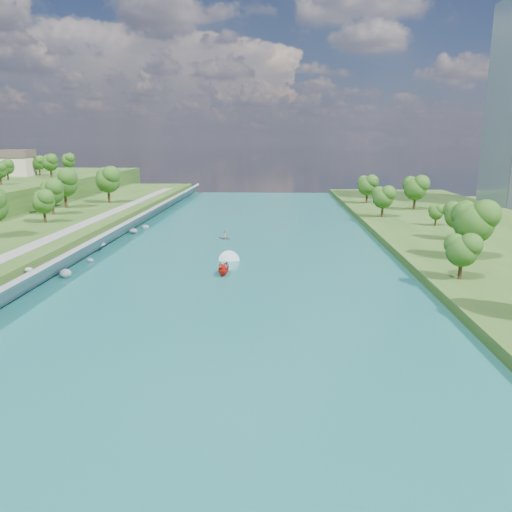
{
  "coord_description": "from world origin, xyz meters",
  "views": [
    {
      "loc": [
        6.77,
        -59.52,
        19.86
      ],
      "look_at": [
        3.53,
        16.1,
        2.5
      ],
      "focal_mm": 35.0,
      "sensor_mm": 36.0,
      "label": 1
    }
  ],
  "objects": [
    {
      "name": "trees_ridge",
      "position": [
        -69.0,
        100.36,
        12.88
      ],
      "size": [
        20.72,
        66.85,
        8.54
      ],
      "color": "#1B4713",
      "rests_on": "ridge_west"
    },
    {
      "name": "riprap_bank",
      "position": [
        -25.84,
        19.25,
        1.79
      ],
      "size": [
        4.88,
        236.0,
        4.3
      ],
      "color": "slate",
      "rests_on": "ground"
    },
    {
      "name": "raft",
      "position": [
        -4.13,
        42.34,
        0.46
      ],
      "size": [
        3.56,
        3.54,
        1.62
      ],
      "rotation": [
        0.0,
        0.0,
        0.8
      ],
      "color": "gray",
      "rests_on": "river_water"
    },
    {
      "name": "ground",
      "position": [
        0.0,
        0.0,
        0.0
      ],
      "size": [
        260.0,
        260.0,
        0.0
      ],
      "primitive_type": "plane",
      "color": "#2D5119",
      "rests_on": "ground"
    },
    {
      "name": "trees_east",
      "position": [
        38.11,
        34.32,
        6.53
      ],
      "size": [
        18.43,
        136.51,
        11.21
      ],
      "color": "#1B4713",
      "rests_on": "berm_east"
    },
    {
      "name": "riverside_path",
      "position": [
        -32.5,
        20.0,
        3.55
      ],
      "size": [
        3.0,
        200.0,
        0.1
      ],
      "primitive_type": "cube",
      "color": "gray",
      "rests_on": "berm_west"
    },
    {
      "name": "river_water",
      "position": [
        0.0,
        20.0,
        0.05
      ],
      "size": [
        55.0,
        240.0,
        0.1
      ],
      "primitive_type": "cube",
      "color": "#195F5B",
      "rests_on": "ground"
    },
    {
      "name": "motorboat",
      "position": [
        -1.33,
        15.41,
        0.75
      ],
      "size": [
        3.6,
        18.83,
        2.05
      ],
      "rotation": [
        0.0,
        0.0,
        3.08
      ],
      "color": "red",
      "rests_on": "river_water"
    }
  ]
}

